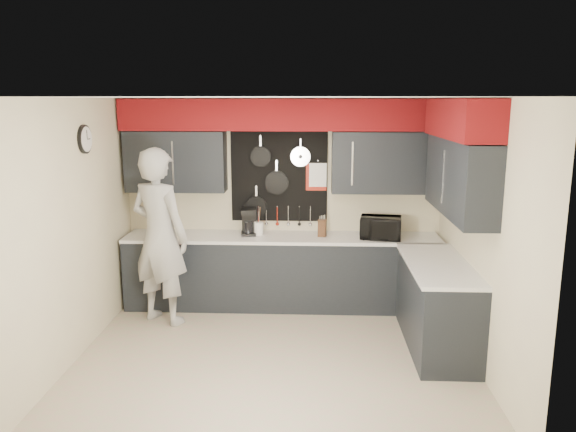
{
  "coord_description": "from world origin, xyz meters",
  "views": [
    {
      "loc": [
        0.37,
        -5.32,
        2.58
      ],
      "look_at": [
        0.12,
        0.5,
        1.37
      ],
      "focal_mm": 35.0,
      "sensor_mm": 36.0,
      "label": 1
    }
  ],
  "objects_px": {
    "utensil_crock": "(259,228)",
    "coffee_maker": "(249,221)",
    "microwave": "(381,228)",
    "knife_block": "(322,228)",
    "person": "(160,237)"
  },
  "relations": [
    {
      "from": "microwave",
      "to": "knife_block",
      "type": "bearing_deg",
      "value": -177.44
    },
    {
      "from": "utensil_crock",
      "to": "coffee_maker",
      "type": "relative_size",
      "value": 0.48
    },
    {
      "from": "utensil_crock",
      "to": "person",
      "type": "bearing_deg",
      "value": -150.89
    },
    {
      "from": "microwave",
      "to": "coffee_maker",
      "type": "height_order",
      "value": "coffee_maker"
    },
    {
      "from": "knife_block",
      "to": "coffee_maker",
      "type": "bearing_deg",
      "value": -172.54
    },
    {
      "from": "microwave",
      "to": "utensil_crock",
      "type": "distance_m",
      "value": 1.51
    },
    {
      "from": "utensil_crock",
      "to": "coffee_maker",
      "type": "xyz_separation_m",
      "value": [
        -0.12,
        0.0,
        0.09
      ]
    },
    {
      "from": "knife_block",
      "to": "coffee_maker",
      "type": "xyz_separation_m",
      "value": [
        -0.92,
        0.06,
        0.07
      ]
    },
    {
      "from": "utensil_crock",
      "to": "coffee_maker",
      "type": "height_order",
      "value": "coffee_maker"
    },
    {
      "from": "microwave",
      "to": "knife_block",
      "type": "relative_size",
      "value": 2.3
    },
    {
      "from": "utensil_crock",
      "to": "coffee_maker",
      "type": "distance_m",
      "value": 0.15
    },
    {
      "from": "coffee_maker",
      "to": "person",
      "type": "xyz_separation_m",
      "value": [
        -0.96,
        -0.61,
        -0.06
      ]
    },
    {
      "from": "coffee_maker",
      "to": "person",
      "type": "relative_size",
      "value": 0.16
    },
    {
      "from": "knife_block",
      "to": "person",
      "type": "relative_size",
      "value": 0.1
    },
    {
      "from": "knife_block",
      "to": "coffee_maker",
      "type": "relative_size",
      "value": 0.63
    }
  ]
}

